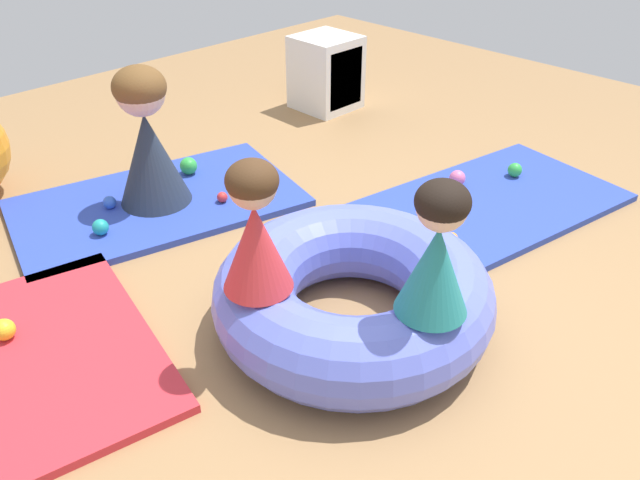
{
  "coord_description": "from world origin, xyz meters",
  "views": [
    {
      "loc": [
        -1.75,
        -1.48,
        1.84
      ],
      "look_at": [
        -0.13,
        0.15,
        0.37
      ],
      "focal_mm": 35.55,
      "sensor_mm": 36.0,
      "label": 1
    }
  ],
  "objects_px": {
    "child_in_teal": "(437,251)",
    "play_ball_pink": "(457,178)",
    "child_in_red": "(255,229)",
    "play_ball_green": "(515,170)",
    "play_ball_teal": "(100,227)",
    "play_ball_orange": "(452,239)",
    "storage_cube": "(328,73)",
    "play_ball_red": "(222,197)",
    "play_ball_yellow": "(4,330)",
    "inflatable_cushion": "(353,294)",
    "play_ball_blue": "(110,202)",
    "play_ball_green_second": "(189,166)",
    "adult_seated": "(147,139)"
  },
  "relations": [
    {
      "from": "adult_seated",
      "to": "storage_cube",
      "type": "xyz_separation_m",
      "value": [
        1.85,
        0.41,
        -0.15
      ]
    },
    {
      "from": "play_ball_green",
      "to": "play_ball_yellow",
      "type": "distance_m",
      "value": 2.96
    },
    {
      "from": "play_ball_orange",
      "to": "play_ball_teal",
      "type": "bearing_deg",
      "value": 132.08
    },
    {
      "from": "play_ball_yellow",
      "to": "play_ball_orange",
      "type": "distance_m",
      "value": 2.15
    },
    {
      "from": "adult_seated",
      "to": "play_ball_green",
      "type": "bearing_deg",
      "value": 113.75
    },
    {
      "from": "child_in_red",
      "to": "play_ball_yellow",
      "type": "height_order",
      "value": "child_in_red"
    },
    {
      "from": "inflatable_cushion",
      "to": "play_ball_green_second",
      "type": "relative_size",
      "value": 11.15
    },
    {
      "from": "inflatable_cushion",
      "to": "play_ball_teal",
      "type": "distance_m",
      "value": 1.49
    },
    {
      "from": "play_ball_orange",
      "to": "play_ball_red",
      "type": "distance_m",
      "value": 1.33
    },
    {
      "from": "child_in_teal",
      "to": "play_ball_yellow",
      "type": "distance_m",
      "value": 1.83
    },
    {
      "from": "play_ball_blue",
      "to": "play_ball_yellow",
      "type": "distance_m",
      "value": 1.12
    },
    {
      "from": "child_in_teal",
      "to": "child_in_red",
      "type": "bearing_deg",
      "value": -69.37
    },
    {
      "from": "adult_seated",
      "to": "storage_cube",
      "type": "height_order",
      "value": "adult_seated"
    },
    {
      "from": "play_ball_pink",
      "to": "storage_cube",
      "type": "distance_m",
      "value": 1.62
    },
    {
      "from": "child_in_red",
      "to": "child_in_teal",
      "type": "distance_m",
      "value": 0.66
    },
    {
      "from": "adult_seated",
      "to": "play_ball_orange",
      "type": "height_order",
      "value": "adult_seated"
    },
    {
      "from": "adult_seated",
      "to": "play_ball_teal",
      "type": "distance_m",
      "value": 0.55
    },
    {
      "from": "child_in_teal",
      "to": "storage_cube",
      "type": "distance_m",
      "value": 3.04
    },
    {
      "from": "child_in_red",
      "to": "play_ball_green",
      "type": "bearing_deg",
      "value": -71.62
    },
    {
      "from": "child_in_teal",
      "to": "play_ball_green_second",
      "type": "relative_size",
      "value": 4.91
    },
    {
      "from": "play_ball_green",
      "to": "play_ball_teal",
      "type": "xyz_separation_m",
      "value": [
        -2.17,
        1.2,
        -0.0
      ]
    },
    {
      "from": "play_ball_orange",
      "to": "play_ball_teal",
      "type": "relative_size",
      "value": 0.79
    },
    {
      "from": "play_ball_blue",
      "to": "storage_cube",
      "type": "distance_m",
      "value": 2.12
    },
    {
      "from": "play_ball_orange",
      "to": "storage_cube",
      "type": "bearing_deg",
      "value": 61.88
    },
    {
      "from": "play_ball_green",
      "to": "play_ball_green_second",
      "type": "bearing_deg",
      "value": 134.14
    },
    {
      "from": "child_in_teal",
      "to": "play_ball_green",
      "type": "distance_m",
      "value": 1.97
    },
    {
      "from": "adult_seated",
      "to": "inflatable_cushion",
      "type": "bearing_deg",
      "value": 61.06
    },
    {
      "from": "child_in_teal",
      "to": "play_ball_red",
      "type": "distance_m",
      "value": 1.78
    },
    {
      "from": "inflatable_cushion",
      "to": "play_ball_blue",
      "type": "relative_size",
      "value": 16.21
    },
    {
      "from": "play_ball_green",
      "to": "storage_cube",
      "type": "bearing_deg",
      "value": 86.91
    },
    {
      "from": "play_ball_blue",
      "to": "play_ball_yellow",
      "type": "relative_size",
      "value": 0.8
    },
    {
      "from": "play_ball_red",
      "to": "storage_cube",
      "type": "distance_m",
      "value": 1.75
    },
    {
      "from": "play_ball_orange",
      "to": "child_in_red",
      "type": "bearing_deg",
      "value": 175.47
    },
    {
      "from": "play_ball_red",
      "to": "play_ball_pink",
      "type": "relative_size",
      "value": 0.64
    },
    {
      "from": "inflatable_cushion",
      "to": "child_in_red",
      "type": "relative_size",
      "value": 2.25
    },
    {
      "from": "play_ball_orange",
      "to": "play_ball_green",
      "type": "bearing_deg",
      "value": 11.12
    },
    {
      "from": "child_in_teal",
      "to": "play_ball_green_second",
      "type": "height_order",
      "value": "child_in_teal"
    },
    {
      "from": "play_ball_red",
      "to": "child_in_teal",
      "type": "bearing_deg",
      "value": -99.64
    },
    {
      "from": "child_in_teal",
      "to": "play_ball_pink",
      "type": "relative_size",
      "value": 5.44
    },
    {
      "from": "child_in_red",
      "to": "play_ball_red",
      "type": "bearing_deg",
      "value": -13.93
    },
    {
      "from": "inflatable_cushion",
      "to": "play_ball_green",
      "type": "distance_m",
      "value": 1.76
    },
    {
      "from": "play_ball_blue",
      "to": "play_ball_red",
      "type": "xyz_separation_m",
      "value": [
        0.5,
        -0.4,
        -0.01
      ]
    },
    {
      "from": "inflatable_cushion",
      "to": "play_ball_teal",
      "type": "height_order",
      "value": "inflatable_cushion"
    },
    {
      "from": "play_ball_blue",
      "to": "play_ball_pink",
      "type": "relative_size",
      "value": 0.76
    },
    {
      "from": "play_ball_red",
      "to": "inflatable_cushion",
      "type": "bearing_deg",
      "value": -101.1
    },
    {
      "from": "play_ball_orange",
      "to": "play_ball_teal",
      "type": "distance_m",
      "value": 1.86
    },
    {
      "from": "play_ball_blue",
      "to": "play_ball_orange",
      "type": "distance_m",
      "value": 1.93
    },
    {
      "from": "adult_seated",
      "to": "play_ball_teal",
      "type": "relative_size",
      "value": 9.12
    },
    {
      "from": "play_ball_yellow",
      "to": "play_ball_pink",
      "type": "distance_m",
      "value": 2.58
    },
    {
      "from": "play_ball_pink",
      "to": "play_ball_green",
      "type": "bearing_deg",
      "value": -27.01
    }
  ]
}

